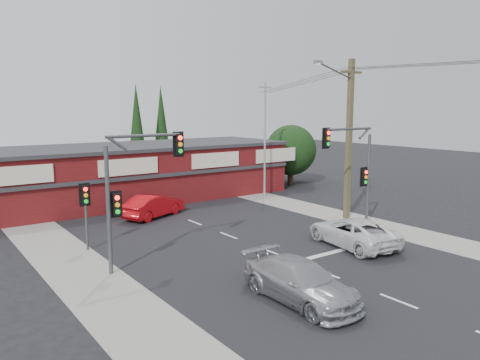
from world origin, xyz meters
TOP-DOWN VIEW (x-y plane):
  - ground at (0.00, 0.00)m, footprint 120.00×120.00m
  - road_strip at (0.00, 5.00)m, footprint 14.00×70.00m
  - verge_left at (-8.50, 5.00)m, footprint 3.00×70.00m
  - verge_right at (8.50, 5.00)m, footprint 3.00×70.00m
  - stop_line at (3.50, -1.50)m, footprint 6.50×0.35m
  - white_suv at (4.08, -1.28)m, footprint 3.19×5.56m
  - silver_suv at (-2.90, -4.81)m, footprint 2.14×5.16m
  - red_sedan at (-1.40, 10.56)m, footprint 4.83×3.28m
  - lane_dashes at (0.00, -3.31)m, footprint 0.12×30.97m
  - shop_building at (-0.99, 16.99)m, footprint 27.30×8.40m
  - tree_cluster at (14.69, 15.44)m, footprint 5.90×5.10m
  - conifer_near at (3.50, 24.00)m, footprint 1.80×1.80m
  - conifer_far at (7.00, 26.00)m, footprint 1.80×1.80m
  - traffic_mast_left at (-6.43, 2.00)m, footprint 3.77×0.27m
  - traffic_mast_right at (6.86, 1.00)m, footprint 3.96×0.27m
  - pedestal_signal at (-7.20, 6.01)m, footprint 0.55×0.27m
  - utility_pole at (8.36, 2.99)m, footprint 4.38×0.59m
  - steel_pole at (9.00, 12.00)m, footprint 1.20×0.16m
  - power_lines at (8.47, -2.47)m, footprint 2.01×29.00m

SIDE VIEW (x-z plane):
  - ground at x=0.00m, z-range 0.00..0.00m
  - road_strip at x=0.00m, z-range 0.00..0.01m
  - verge_left at x=-8.50m, z-range 0.00..0.02m
  - verge_right at x=8.50m, z-range 0.00..0.02m
  - stop_line at x=3.50m, z-range 0.01..0.02m
  - lane_dashes at x=0.00m, z-range 0.01..0.02m
  - white_suv at x=4.08m, z-range 0.00..1.46m
  - silver_suv at x=-2.90m, z-range 0.00..1.49m
  - red_sedan at x=-1.40m, z-range 0.00..1.51m
  - shop_building at x=-0.99m, z-range 0.02..4.25m
  - pedestal_signal at x=-7.20m, z-range 0.72..4.09m
  - tree_cluster at x=14.69m, z-range 0.15..5.65m
  - traffic_mast_left at x=-6.43m, z-range 0.94..6.92m
  - traffic_mast_right at x=6.86m, z-range 0.96..6.93m
  - steel_pole at x=9.00m, z-range 0.20..9.20m
  - utility_pole at x=8.36m, z-range 0.40..10.40m
  - conifer_near at x=3.50m, z-range 0.85..10.10m
  - conifer_far at x=7.00m, z-range 0.85..10.10m
  - power_lines at x=8.47m, z-range 8.43..9.65m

